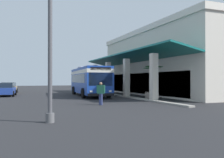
# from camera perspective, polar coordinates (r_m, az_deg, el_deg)

# --- Properties ---
(ground) EXTENTS (120.00, 120.00, 0.00)m
(ground) POSITION_cam_1_polar(r_m,az_deg,el_deg) (28.76, 12.66, -3.78)
(ground) COLOR #262628
(curb_strip) EXTENTS (26.75, 0.50, 0.12)m
(curb_strip) POSITION_cam_1_polar(r_m,az_deg,el_deg) (28.73, 0.82, -3.67)
(curb_strip) COLOR #9E998E
(curb_strip) RESTS_ON ground
(plaza_building) EXTENTS (22.59, 16.67, 7.87)m
(plaza_building) POSITION_cam_1_polar(r_m,az_deg,el_deg) (33.51, 16.34, 3.46)
(plaza_building) COLOR beige
(plaza_building) RESTS_ON ground
(transit_bus) EXTENTS (11.37, 3.40, 3.34)m
(transit_bus) POSITION_cam_1_polar(r_m,az_deg,el_deg) (28.38, -5.25, -0.09)
(transit_bus) COLOR #193D9E
(transit_bus) RESTS_ON ground
(parked_sedan_blue) EXTENTS (4.52, 2.24, 1.47)m
(parked_sedan_blue) POSITION_cam_1_polar(r_m,az_deg,el_deg) (30.24, -22.97, -2.17)
(parked_sedan_blue) COLOR navy
(parked_sedan_blue) RESTS_ON ground
(parked_sedan_tan) EXTENTS (4.54, 2.27, 1.47)m
(parked_sedan_tan) POSITION_cam_1_polar(r_m,az_deg,el_deg) (36.68, -22.40, -1.83)
(parked_sedan_tan) COLOR #9E845B
(parked_sedan_tan) RESTS_ON ground
(pedestrian) EXTENTS (0.50, 0.51, 1.63)m
(pedestrian) POSITION_cam_1_polar(r_m,az_deg,el_deg) (17.92, -2.57, -3.01)
(pedestrian) COLOR navy
(pedestrian) RESTS_ON ground
(potted_palm) EXTENTS (1.52, 1.78, 3.12)m
(potted_palm) POSITION_cam_1_polar(r_m,az_deg,el_deg) (23.97, 9.03, -2.82)
(potted_palm) COLOR gray
(potted_palm) RESTS_ON ground
(lot_light_pole) EXTENTS (0.60, 0.60, 8.21)m
(lot_light_pole) POSITION_cam_1_polar(r_m,az_deg,el_deg) (11.06, -13.88, 13.42)
(lot_light_pole) COLOR #59595B
(lot_light_pole) RESTS_ON ground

